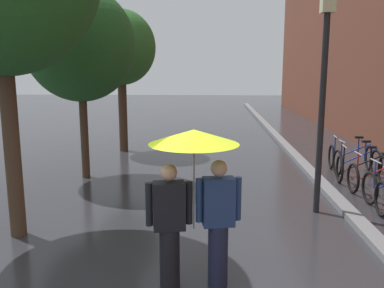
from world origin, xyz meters
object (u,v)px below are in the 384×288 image
Objects in this scene: parked_bicycle_4 at (357,162)px; parked_bicycle_5 at (350,156)px; street_tree_1 at (80,45)px; parked_bicycle_3 at (361,169)px; parked_bicycle_2 at (376,177)px; street_lamp_post at (323,89)px; couple_under_umbrella at (194,184)px; street_tree_2 at (121,48)px.

parked_bicycle_4 and parked_bicycle_5 have the same top height.
street_tree_1 reaches higher than parked_bicycle_3.
parked_bicycle_2 is 2.96m from street_lamp_post.
couple_under_umbrella reaches higher than parked_bicycle_3.
parked_bicycle_5 is at bearing -18.54° from street_tree_2.
parked_bicycle_3 is 1.00× the size of parked_bicycle_5.
parked_bicycle_2 is at bearing -94.25° from parked_bicycle_5.
parked_bicycle_3 is (7.02, -0.27, -3.03)m from street_tree_1.
street_tree_1 is at bearing 120.03° from couple_under_umbrella.
parked_bicycle_2 is (6.82, -4.62, -3.12)m from street_tree_2.
street_lamp_post is at bearing -49.08° from street_tree_2.
street_lamp_post is at bearing -24.05° from street_tree_1.
couple_under_umbrella is at bearing -127.65° from parked_bicycle_3.
parked_bicycle_5 is at bearing 85.75° from parked_bicycle_2.
parked_bicycle_2 is at bearing -34.12° from street_tree_2.
parked_bicycle_2 is 0.27× the size of street_lamp_post.
parked_bicycle_4 is (6.94, -3.04, -3.12)m from street_tree_2.
couple_under_umbrella is (-4.09, -5.86, 1.02)m from parked_bicycle_4.
street_tree_2 is 4.19× the size of parked_bicycle_3.
parked_bicycle_3 is at bearing 52.97° from street_lamp_post.
street_tree_1 is 6.50m from couple_under_umbrella.
parked_bicycle_4 is 0.96× the size of parked_bicycle_5.
parked_bicycle_5 is at bearing 86.00° from parked_bicycle_4.
couple_under_umbrella is at bearing -128.09° from street_lamp_post.
street_tree_2 reaches higher than street_lamp_post.
street_tree_1 is at bearing 171.34° from parked_bicycle_2.
couple_under_umbrella is (3.09, -5.35, -2.02)m from street_tree_1.
street_tree_2 is 9.58m from couple_under_umbrella.
street_tree_1 is at bearing -170.56° from parked_bicycle_5.
couple_under_umbrella reaches higher than parked_bicycle_5.
street_tree_2 is 4.17× the size of parked_bicycle_5.
street_tree_2 is at bearing 107.79° from couple_under_umbrella.
parked_bicycle_3 is at bearing -29.38° from street_tree_2.
street_tree_1 is 5.99m from street_lamp_post.
street_tree_1 is 4.25× the size of parked_bicycle_3.
couple_under_umbrella is 0.50× the size of street_lamp_post.
parked_bicycle_5 is (0.21, 1.47, 0.00)m from parked_bicycle_3.
parked_bicycle_2 is at bearing -86.94° from parked_bicycle_3.
parked_bicycle_4 is 0.27× the size of street_lamp_post.
parked_bicycle_4 is (0.12, 1.58, 0.00)m from parked_bicycle_2.
street_tree_1 is 7.76m from parked_bicycle_2.
parked_bicycle_4 is at bearing -23.63° from street_tree_2.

